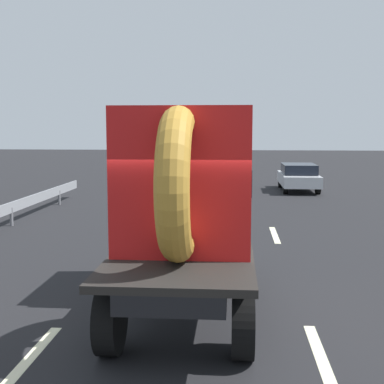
{
  "coord_description": "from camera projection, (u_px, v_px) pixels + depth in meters",
  "views": [
    {
      "loc": [
        0.59,
        -7.93,
        2.92
      ],
      "look_at": [
        -0.13,
        1.11,
        1.81
      ],
      "focal_mm": 49.47,
      "sensor_mm": 36.0,
      "label": 1
    }
  ],
  "objects": [
    {
      "name": "lane_dash_left_far",
      "position": [
        142.0,
        231.0,
        14.9
      ],
      "size": [
        0.16,
        2.35,
        0.01
      ],
      "primitive_type": "cube",
      "rotation": [
        0.0,
        0.0,
        1.57
      ],
      "color": "beige",
      "rests_on": "ground_plane"
    },
    {
      "name": "lane_dash_right_near",
      "position": [
        322.0,
        359.0,
        6.68
      ],
      "size": [
        0.16,
        2.27,
        0.01
      ],
      "primitive_type": "cube",
      "rotation": [
        0.0,
        0.0,
        1.57
      ],
      "color": "beige",
      "rests_on": "ground_plane"
    },
    {
      "name": "ground_plane",
      "position": [
        195.0,
        315.0,
        8.25
      ],
      "size": [
        120.0,
        120.0,
        0.0
      ],
      "primitive_type": "plane",
      "color": "black"
    },
    {
      "name": "flatbed_truck",
      "position": [
        190.0,
        207.0,
        8.73
      ],
      "size": [
        2.02,
        4.82,
        3.2
      ],
      "color": "black",
      "rests_on": "ground_plane"
    },
    {
      "name": "lane_dash_right_far",
      "position": [
        275.0,
        235.0,
        14.41
      ],
      "size": [
        0.16,
        2.22,
        0.01
      ],
      "primitive_type": "cube",
      "rotation": [
        0.0,
        0.0,
        1.57
      ],
      "color": "beige",
      "rests_on": "ground_plane"
    },
    {
      "name": "lane_dash_left_near",
      "position": [
        21.0,
        368.0,
        6.44
      ],
      "size": [
        0.16,
        2.6,
        0.01
      ],
      "primitive_type": "cube",
      "rotation": [
        0.0,
        0.0,
        1.57
      ],
      "color": "beige",
      "rests_on": "ground_plane"
    },
    {
      "name": "distant_sedan",
      "position": [
        298.0,
        176.0,
        24.34
      ],
      "size": [
        1.63,
        3.81,
        1.24
      ],
      "color": "black",
      "rests_on": "ground_plane"
    }
  ]
}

